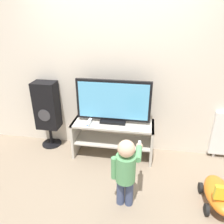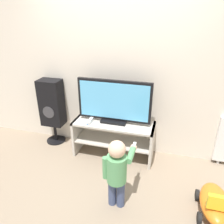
# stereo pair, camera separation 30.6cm
# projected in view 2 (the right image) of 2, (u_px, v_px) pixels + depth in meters

# --- Properties ---
(ground_plane) EXTENTS (16.00, 16.00, 0.00)m
(ground_plane) POSITION_uv_depth(u_px,v_px,m) (110.00, 163.00, 3.27)
(ground_plane) COLOR gray
(wall_back) EXTENTS (10.00, 0.06, 2.60)m
(wall_back) POSITION_uv_depth(u_px,v_px,m) (119.00, 69.00, 3.18)
(wall_back) COLOR silver
(wall_back) RESTS_ON ground_plane
(tv_stand) EXTENTS (1.20, 0.44, 0.57)m
(tv_stand) POSITION_uv_depth(u_px,v_px,m) (114.00, 134.00, 3.31)
(tv_stand) COLOR beige
(tv_stand) RESTS_ON ground_plane
(television) EXTENTS (1.07, 0.20, 0.64)m
(television) POSITION_uv_depth(u_px,v_px,m) (114.00, 102.00, 3.11)
(television) COLOR black
(television) RESTS_ON tv_stand
(game_console) EXTENTS (0.04, 0.20, 0.05)m
(game_console) POSITION_uv_depth(u_px,v_px,m) (90.00, 121.00, 3.20)
(game_console) COLOR white
(game_console) RESTS_ON tv_stand
(remote_primary) EXTENTS (0.06, 0.13, 0.03)m
(remote_primary) POSITION_uv_depth(u_px,v_px,m) (140.00, 130.00, 3.00)
(remote_primary) COLOR white
(remote_primary) RESTS_ON tv_stand
(child) EXTENTS (0.33, 0.49, 0.87)m
(child) POSITION_uv_depth(u_px,v_px,m) (117.00, 169.00, 2.37)
(child) COLOR #3F4C72
(child) RESTS_ON ground_plane
(speaker_tower) EXTENTS (0.36, 0.32, 1.10)m
(speaker_tower) POSITION_uv_depth(u_px,v_px,m) (52.00, 104.00, 3.55)
(speaker_tower) COLOR black
(speaker_tower) RESTS_ON ground_plane
(ride_on_toy) EXTENTS (0.35, 0.61, 0.41)m
(ride_on_toy) POSITION_uv_depth(u_px,v_px,m) (215.00, 203.00, 2.39)
(ride_on_toy) COLOR orange
(ride_on_toy) RESTS_ON ground_plane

